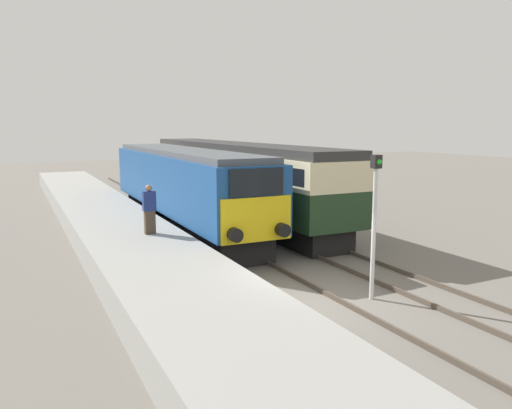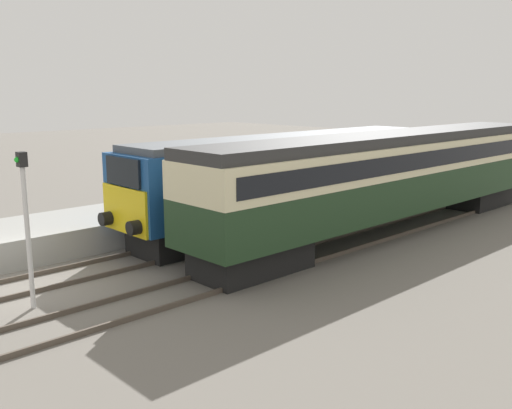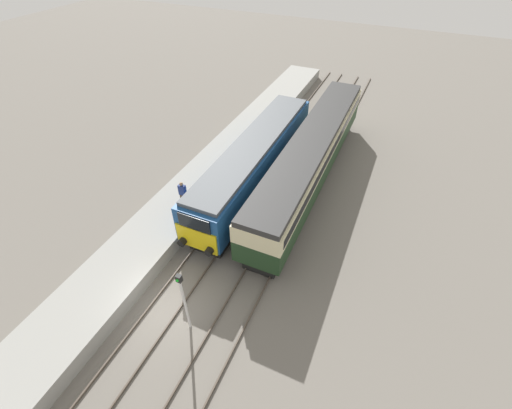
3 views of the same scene
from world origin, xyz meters
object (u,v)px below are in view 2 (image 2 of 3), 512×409
at_px(passenger_carriage, 393,172).
at_px(person_on_platform, 154,186).
at_px(signal_post, 26,217).
at_px(locomotive, 292,175).

xyz_separation_m(passenger_carriage, person_on_platform, (-6.15, -6.76, -0.52)).
bearing_deg(signal_post, locomotive, 98.49).
xyz_separation_m(locomotive, passenger_carriage, (3.40, 2.00, 0.26)).
height_order(locomotive, passenger_carriage, passenger_carriage).
xyz_separation_m(person_on_platform, signal_post, (4.45, -6.62, 0.53)).
bearing_deg(locomotive, passenger_carriage, 30.41).
distance_m(passenger_carriage, signal_post, 13.49).
height_order(locomotive, person_on_platform, locomotive).
distance_m(person_on_platform, signal_post, 8.00).
height_order(locomotive, signal_post, signal_post).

